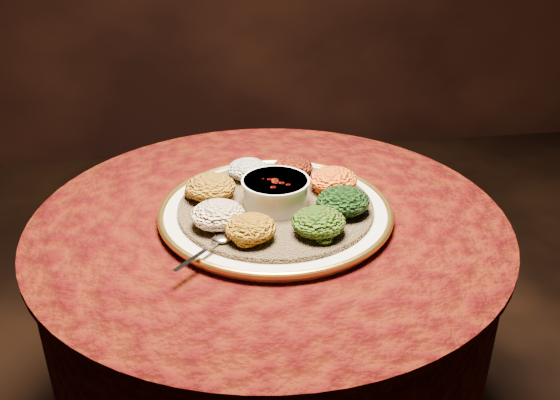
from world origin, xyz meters
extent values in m
cylinder|color=black|center=(0.00, 0.00, 0.34)|extent=(0.12, 0.12, 0.68)
cylinder|color=black|center=(0.00, 0.00, 0.70)|extent=(0.80, 0.80, 0.04)
cylinder|color=#3C0C05|center=(0.00, 0.00, 0.56)|extent=(0.93, 0.93, 0.34)
cylinder|color=#3C0C05|center=(0.00, 0.00, 0.73)|extent=(0.96, 0.96, 0.01)
cylinder|color=silver|center=(0.01, 0.00, 0.74)|extent=(0.59, 0.59, 0.02)
torus|color=gold|center=(0.01, 0.00, 0.75)|extent=(0.47, 0.47, 0.01)
cylinder|color=olive|center=(0.01, 0.00, 0.76)|extent=(0.44, 0.44, 0.01)
cylinder|color=silver|center=(0.01, 0.00, 0.79)|extent=(0.13, 0.13, 0.06)
cylinder|color=silver|center=(0.01, 0.00, 0.82)|extent=(0.13, 0.13, 0.01)
cylinder|color=#611A04|center=(0.01, 0.00, 0.81)|extent=(0.11, 0.11, 0.01)
ellipsoid|color=silver|center=(-0.10, -0.12, 0.77)|extent=(0.04, 0.03, 0.01)
cube|color=silver|center=(-0.15, -0.17, 0.77)|extent=(0.08, 0.09, 0.00)
ellipsoid|color=beige|center=(-0.03, 0.13, 0.78)|extent=(0.09, 0.08, 0.04)
ellipsoid|color=black|center=(0.07, 0.12, 0.78)|extent=(0.09, 0.08, 0.04)
ellipsoid|color=orange|center=(0.14, 0.04, 0.79)|extent=(0.10, 0.09, 0.05)
ellipsoid|color=black|center=(0.14, -0.05, 0.79)|extent=(0.10, 0.10, 0.05)
ellipsoid|color=#A83D0A|center=(0.08, -0.12, 0.79)|extent=(0.10, 0.10, 0.05)
ellipsoid|color=#A55D0E|center=(-0.05, -0.12, 0.78)|extent=(0.09, 0.09, 0.04)
ellipsoid|color=maroon|center=(-0.10, -0.07, 0.79)|extent=(0.10, 0.10, 0.05)
ellipsoid|color=#A15D13|center=(-0.11, 0.05, 0.79)|extent=(0.10, 0.10, 0.05)
camera|label=1|loc=(-0.14, -1.08, 1.36)|focal=40.00mm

